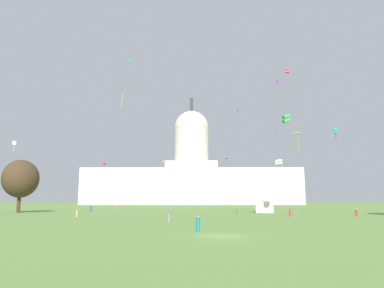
# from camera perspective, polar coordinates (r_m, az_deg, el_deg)

# --- Properties ---
(ground_plane) EXTENTS (800.00, 800.00, 0.00)m
(ground_plane) POSITION_cam_1_polar(r_m,az_deg,el_deg) (30.38, 4.90, -15.13)
(ground_plane) COLOR olive
(capitol_building) EXTENTS (139.56, 25.96, 71.19)m
(capitol_building) POSITION_cam_1_polar(r_m,az_deg,el_deg) (223.05, -0.08, -5.43)
(capitol_building) COLOR beige
(capitol_building) RESTS_ON ground_plane
(event_tent) EXTENTS (5.19, 7.36, 5.52)m
(event_tent) POSITION_cam_1_polar(r_m,az_deg,el_deg) (86.53, 11.93, -9.34)
(event_tent) COLOR white
(event_tent) RESTS_ON ground_plane
(tree_west_far) EXTENTS (10.96, 11.35, 12.80)m
(tree_west_far) POSITION_cam_1_polar(r_m,az_deg,el_deg) (93.63, -26.78, -5.22)
(tree_west_far) COLOR #42301E
(tree_west_far) RESTS_ON ground_plane
(person_grey_deep_crowd) EXTENTS (0.50, 0.50, 1.61)m
(person_grey_deep_crowd) POSITION_cam_1_polar(r_m,az_deg,el_deg) (47.57, -3.93, -12.15)
(person_grey_deep_crowd) COLOR gray
(person_grey_deep_crowd) RESTS_ON ground_plane
(person_red_back_right) EXTENTS (0.62, 0.62, 1.48)m
(person_red_back_right) POSITION_cam_1_polar(r_m,az_deg,el_deg) (72.31, 25.88, -10.33)
(person_red_back_right) COLOR red
(person_red_back_right) RESTS_ON ground_plane
(person_tan_mid_left) EXTENTS (0.43, 0.43, 1.48)m
(person_tan_mid_left) POSITION_cam_1_polar(r_m,az_deg,el_deg) (66.94, -18.72, -10.91)
(person_tan_mid_left) COLOR tan
(person_tan_mid_left) RESTS_ON ground_plane
(person_teal_edge_west) EXTENTS (0.49, 0.49, 1.55)m
(person_teal_edge_west) POSITION_cam_1_polar(r_m,az_deg,el_deg) (34.28, 1.01, -13.32)
(person_teal_edge_west) COLOR #1E757A
(person_teal_edge_west) RESTS_ON ground_plane
(person_red_lawn_far_left) EXTENTS (0.42, 0.42, 1.49)m
(person_red_lawn_far_left) POSITION_cam_1_polar(r_m,az_deg,el_deg) (68.07, 16.14, -11.00)
(person_red_lawn_far_left) COLOR red
(person_red_lawn_far_left) RESTS_ON ground_plane
(person_grey_mid_center) EXTENTS (0.34, 0.34, 1.73)m
(person_grey_mid_center) POSITION_cam_1_polar(r_m,az_deg,el_deg) (90.24, -12.62, -10.54)
(person_grey_mid_center) COLOR gray
(person_grey_mid_center) RESTS_ON ground_plane
(person_olive_back_center) EXTENTS (0.55, 0.55, 1.46)m
(person_olive_back_center) POSITION_cam_1_polar(r_m,az_deg,el_deg) (63.23, 7.55, -11.44)
(person_olive_back_center) COLOR olive
(person_olive_back_center) RESTS_ON ground_plane
(person_denim_front_right) EXTENTS (0.66, 0.66, 1.72)m
(person_denim_front_right) POSITION_cam_1_polar(r_m,az_deg,el_deg) (91.45, -16.61, -10.38)
(person_denim_front_right) COLOR #3D5684
(person_denim_front_right) RESTS_ON ground_plane
(kite_magenta_low) EXTENTS (1.85, 1.48, 2.32)m
(kite_magenta_low) POSITION_cam_1_polar(r_m,az_deg,el_deg) (181.01, -9.75, -6.50)
(kite_magenta_low) COLOR #D1339E
(kite_white_low) EXTENTS (0.95, 0.98, 2.18)m
(kite_white_low) POSITION_cam_1_polar(r_m,az_deg,el_deg) (76.87, -27.63, 0.14)
(kite_white_low) COLOR white
(kite_lime_low) EXTENTS (1.35, 1.13, 2.94)m
(kite_lime_low) POSITION_cam_1_polar(r_m,az_deg,el_deg) (64.53, 17.31, 1.19)
(kite_lime_low) COLOR #8CD133
(kite_blue_high) EXTENTS (0.37, 0.79, 3.82)m
(kite_blue_high) POSITION_cam_1_polar(r_m,az_deg,el_deg) (157.69, 7.67, 5.35)
(kite_blue_high) COLOR blue
(kite_turquoise_mid) EXTENTS (1.32, 1.26, 3.21)m
(kite_turquoise_mid) POSITION_cam_1_polar(r_m,az_deg,el_deg) (98.00, 22.93, 2.10)
(kite_turquoise_mid) COLOR teal
(kite_gold_mid) EXTENTS (0.56, 0.26, 2.86)m
(kite_gold_mid) POSITION_cam_1_polar(r_m,az_deg,el_deg) (201.00, -4.91, -3.00)
(kite_gold_mid) COLOR gold
(kite_violet_high) EXTENTS (1.01, 0.63, 1.44)m
(kite_violet_high) POSITION_cam_1_polar(r_m,az_deg,el_deg) (121.10, 14.11, 10.11)
(kite_violet_high) COLOR purple
(kite_red_low) EXTENTS (1.11, 1.11, 2.36)m
(kite_red_low) POSITION_cam_1_polar(r_m,az_deg,el_deg) (123.77, -14.42, -3.25)
(kite_red_low) COLOR red
(kite_black_mid) EXTENTS (1.66, 1.10, 2.43)m
(kite_black_mid) POSITION_cam_1_polar(r_m,az_deg,el_deg) (163.81, 5.77, -2.71)
(kite_black_mid) COLOR black
(kite_yellow_mid) EXTENTS (1.07, 1.14, 3.62)m
(kite_yellow_mid) POSITION_cam_1_polar(r_m,az_deg,el_deg) (76.16, -11.37, 8.49)
(kite_yellow_mid) COLOR yellow
(kite_cyan_high) EXTENTS (1.05, 1.03, 1.03)m
(kite_cyan_high) POSITION_cam_1_polar(r_m,az_deg,el_deg) (133.06, -10.42, 13.41)
(kite_cyan_high) COLOR #33BCDB
(kite_orange_high) EXTENTS (0.78, 0.65, 3.00)m
(kite_orange_high) POSITION_cam_1_polar(r_m,az_deg,el_deg) (139.76, -10.28, 13.40)
(kite_orange_high) COLOR orange
(kite_green_low) EXTENTS (1.26, 1.17, 1.51)m
(kite_green_low) POSITION_cam_1_polar(r_m,az_deg,el_deg) (59.13, 15.50, 4.12)
(kite_green_low) COLOR green
(kite_pink_mid) EXTENTS (1.01, 1.27, 2.19)m
(kite_pink_mid) POSITION_cam_1_polar(r_m,az_deg,el_deg) (129.62, 13.98, 1.90)
(kite_pink_mid) COLOR pink
(kite_magenta_high) EXTENTS (1.20, 1.15, 3.51)m
(kite_magenta_high) POSITION_cam_1_polar(r_m,az_deg,el_deg) (95.02, 15.69, 11.76)
(kite_magenta_high) COLOR #D1339E
(kite_white_low_b) EXTENTS (1.48, 1.49, 1.18)m
(kite_white_low_b) POSITION_cam_1_polar(r_m,az_deg,el_deg) (72.61, 14.33, -2.97)
(kite_white_low_b) COLOR white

